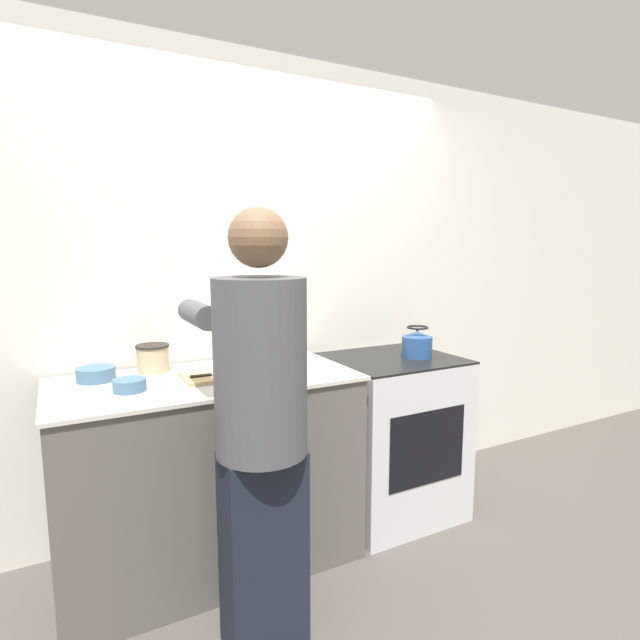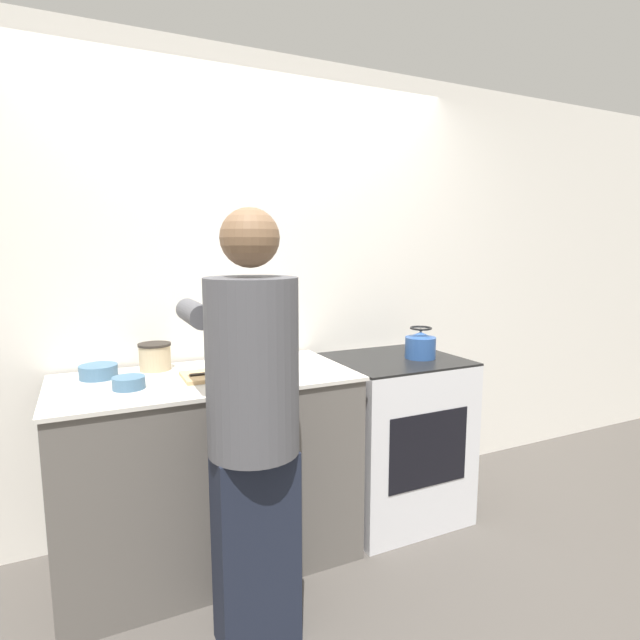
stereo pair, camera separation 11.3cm
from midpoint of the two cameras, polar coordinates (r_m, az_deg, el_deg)
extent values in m
plane|color=#4C4742|center=(2.66, -2.67, -27.27)|extent=(12.00, 12.00, 0.00)
cube|color=silver|center=(2.87, -9.24, 3.22)|extent=(8.00, 0.05, 2.60)
cube|color=#5B5651|center=(2.60, -13.77, -16.64)|extent=(1.37, 0.68, 0.92)
cube|color=beige|center=(2.45, -14.15, -6.60)|extent=(1.39, 0.70, 0.02)
cube|color=silver|center=(3.00, 7.04, -13.05)|extent=(0.70, 0.64, 0.92)
cube|color=black|center=(2.87, 7.20, -4.37)|extent=(0.70, 0.64, 0.01)
cube|color=black|center=(2.75, 10.95, -14.15)|extent=(0.49, 0.01, 0.40)
cube|color=black|center=(2.14, -8.11, -24.51)|extent=(0.31, 0.19, 0.79)
cylinder|color=#4C4C51|center=(1.85, -8.56, -5.35)|extent=(0.34, 0.34, 0.66)
sphere|color=brown|center=(1.80, -8.88, 9.28)|extent=(0.21, 0.21, 0.21)
cylinder|color=#4C4C51|center=(2.06, -15.28, 0.65)|extent=(0.10, 0.30, 0.10)
cylinder|color=#4C4C51|center=(2.15, -7.69, 1.14)|extent=(0.10, 0.30, 0.10)
cube|color=tan|center=(2.43, -12.39, -6.18)|extent=(0.37, 0.22, 0.02)
cube|color=silver|center=(2.42, -11.75, -5.93)|extent=(0.16, 0.04, 0.01)
cube|color=black|center=(2.40, -14.74, -6.19)|extent=(0.10, 0.03, 0.01)
cylinder|color=#284C8C|center=(2.88, 9.93, -3.03)|extent=(0.17, 0.17, 0.12)
cone|color=#284C8C|center=(2.87, 9.96, -1.56)|extent=(0.14, 0.14, 0.03)
sphere|color=black|center=(2.87, 9.97, -1.06)|extent=(0.02, 0.02, 0.02)
torus|color=black|center=(2.86, 9.98, -0.84)|extent=(0.12, 0.12, 0.01)
cylinder|color=#426684|center=(2.55, -25.40, -5.61)|extent=(0.17, 0.17, 0.06)
cylinder|color=#426684|center=(2.31, -22.26, -6.90)|extent=(0.14, 0.14, 0.05)
cylinder|color=tan|center=(2.62, -19.74, -4.27)|extent=(0.15, 0.15, 0.12)
cylinder|color=#28231E|center=(2.60, -19.82, -2.82)|extent=(0.16, 0.16, 0.01)
camera|label=1|loc=(0.06, -91.30, -0.19)|focal=28.00mm
camera|label=2|loc=(0.06, 88.70, 0.19)|focal=28.00mm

